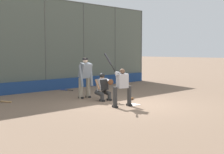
% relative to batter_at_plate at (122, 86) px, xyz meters
% --- Properties ---
extents(ground_plane, '(160.00, 160.00, 0.00)m').
position_rel_batter_at_plate_xyz_m(ground_plane, '(-0.66, -0.00, -0.79)').
color(ground_plane, '#7A604C').
extents(home_plate_marker, '(0.43, 0.43, 0.01)m').
position_rel_batter_at_plate_xyz_m(home_plate_marker, '(-0.66, -0.00, -0.79)').
color(home_plate_marker, white).
rests_on(home_plate_marker, ground_plane).
extents(backstop_fence, '(15.87, 0.08, 4.93)m').
position_rel_batter_at_plate_xyz_m(backstop_fence, '(-0.66, -6.22, 1.76)').
color(backstop_fence, '#515651').
rests_on(backstop_fence, ground_plane).
extents(padding_wall, '(15.48, 0.18, 0.58)m').
position_rel_batter_at_plate_xyz_m(padding_wall, '(-0.66, -6.12, -0.50)').
color(padding_wall, navy).
rests_on(padding_wall, ground_plane).
extents(bleachers_beyond, '(11.06, 1.95, 1.16)m').
position_rel_batter_at_plate_xyz_m(bleachers_beyond, '(0.40, -8.37, -0.41)').
color(bleachers_beyond, slate).
rests_on(bleachers_beyond, ground_plane).
extents(batter_at_plate, '(0.86, 0.78, 2.04)m').
position_rel_batter_at_plate_xyz_m(batter_at_plate, '(0.00, 0.00, 0.00)').
color(batter_at_plate, '#333333').
rests_on(batter_at_plate, ground_plane).
extents(catcher_behind_plate, '(0.62, 0.74, 1.17)m').
position_rel_batter_at_plate_xyz_m(catcher_behind_plate, '(-0.52, -1.59, -0.18)').
color(catcher_behind_plate, '#333333').
rests_on(catcher_behind_plate, ground_plane).
extents(umpire_home, '(0.74, 0.45, 1.81)m').
position_rel_batter_at_plate_xyz_m(umpire_home, '(-0.40, -2.65, 0.19)').
color(umpire_home, gray).
rests_on(umpire_home, ground_plane).
extents(spare_bat_near_backstop, '(0.30, 0.82, 0.07)m').
position_rel_batter_at_plate_xyz_m(spare_bat_near_backstop, '(-1.36, -5.54, -0.76)').
color(spare_bat_near_backstop, black).
rests_on(spare_bat_near_backstop, ground_plane).
extents(spare_bat_by_padding, '(0.42, 0.83, 0.07)m').
position_rel_batter_at_plate_xyz_m(spare_bat_by_padding, '(2.70, -4.12, -0.76)').
color(spare_bat_by_padding, black).
rests_on(spare_bat_by_padding, ground_plane).
extents(fielding_glove_on_dirt, '(0.31, 0.23, 0.11)m').
position_rel_batter_at_plate_xyz_m(fielding_glove_on_dirt, '(-1.52, -0.91, -0.74)').
color(fielding_glove_on_dirt, brown).
rests_on(fielding_glove_on_dirt, ground_plane).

